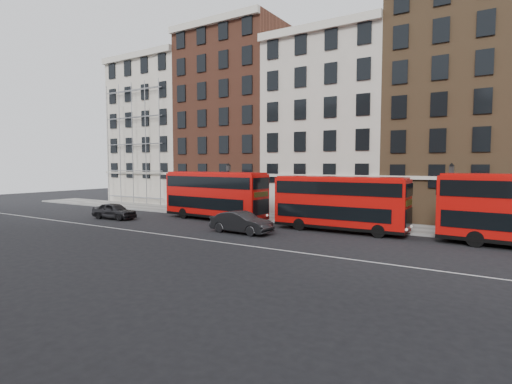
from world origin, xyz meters
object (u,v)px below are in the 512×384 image
Objects in this scene: bus_c at (339,202)px; car_front at (241,222)px; car_rear at (114,211)px; bus_b at (215,194)px.

bus_c is 2.06× the size of car_front.
car_front is at bearing -94.86° from car_rear.
bus_b is 8.05m from car_front.
bus_b reaches higher than car_rear.
car_front is (15.03, 0.12, 0.04)m from car_rear.
bus_b is 12.56m from bus_c.
bus_c is at bearing -51.08° from car_front.
bus_b is at bearing -66.38° from car_rear.
bus_c is 21.85m from car_rear.
bus_c is 7.94m from car_front.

